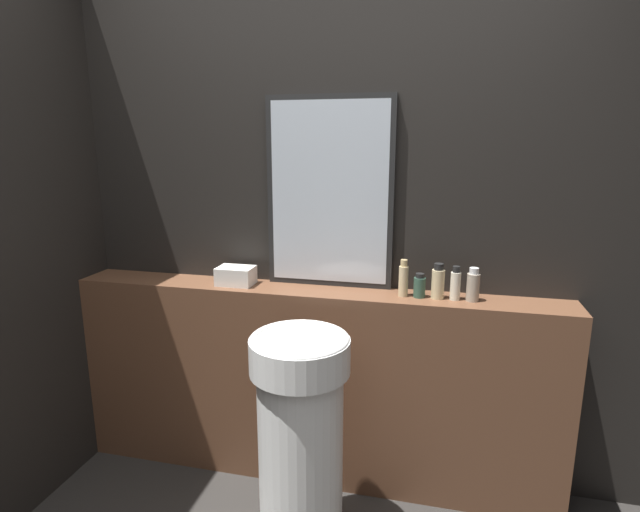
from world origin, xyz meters
The scene contains 10 objects.
wall_back centered at (0.00, 1.45, 1.25)m, with size 8.00×0.06×2.50m.
vanity_counter centered at (0.00, 1.31, 0.48)m, with size 2.33×0.23×0.96m.
pedestal_sink centered at (0.07, 0.86, 0.48)m, with size 0.39×0.39×0.91m.
mirror centered at (0.06, 1.40, 1.40)m, with size 0.59×0.03×0.88m.
towel_stack centered at (-0.37, 1.31, 1.00)m, with size 0.17×0.12×0.09m.
shampoo_bottle centered at (0.42, 1.31, 1.04)m, with size 0.04×0.04×0.17m.
conditioner_bottle centered at (0.49, 1.31, 1.01)m, with size 0.05×0.05×0.11m.
lotion_bottle centered at (0.57, 1.31, 1.03)m, with size 0.06×0.06×0.16m.
body_wash_bottle centered at (0.64, 1.31, 1.03)m, with size 0.04×0.04×0.15m.
hand_soap_bottle centered at (0.72, 1.31, 1.03)m, with size 0.05×0.05×0.15m.
Camera 1 is at (0.56, -0.84, 1.63)m, focal length 28.00 mm.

